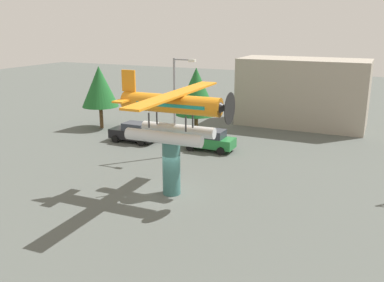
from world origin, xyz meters
name	(u,v)px	position (x,y,z in m)	size (l,w,h in m)	color
ground_plane	(172,193)	(0.00, 0.00, 0.00)	(140.00, 140.00, 0.00)	#515651
display_pedestal	(171,167)	(0.00, 0.00, 1.75)	(1.10, 1.10, 3.50)	#386B66
floatplane_monument	(173,112)	(0.13, 0.00, 5.17)	(6.94, 10.42, 4.00)	silver
car_near_black	(134,132)	(-8.55, 9.17, 0.88)	(4.20, 2.02, 1.76)	black
car_mid_green	(210,140)	(-1.41, 9.61, 0.88)	(4.20, 2.02, 1.76)	#237A38
streetlight_primary	(177,101)	(-3.13, 6.99, 4.48)	(1.84, 0.28, 7.70)	gray
storefront_building	(302,92)	(3.62, 22.00, 3.40)	(12.65, 5.73, 6.79)	#9E9384
tree_west	(100,87)	(-14.37, 12.33, 4.18)	(3.60, 3.60, 6.19)	brown
tree_east	(196,91)	(-4.25, 13.09, 4.24)	(3.84, 3.84, 6.39)	brown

